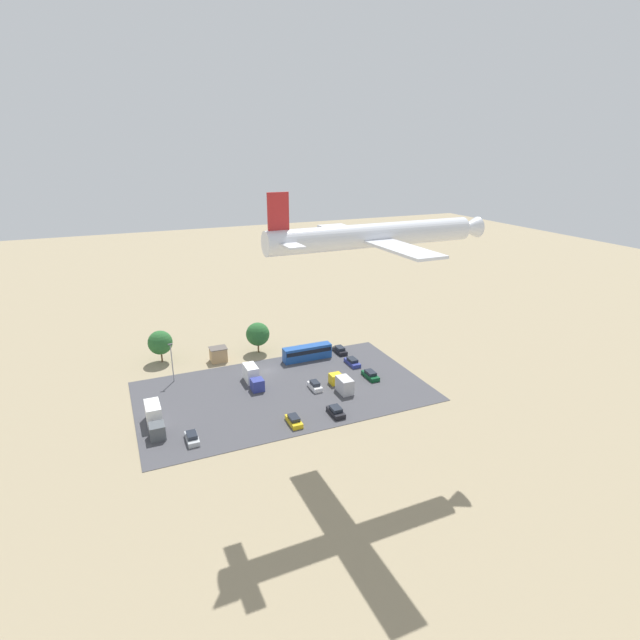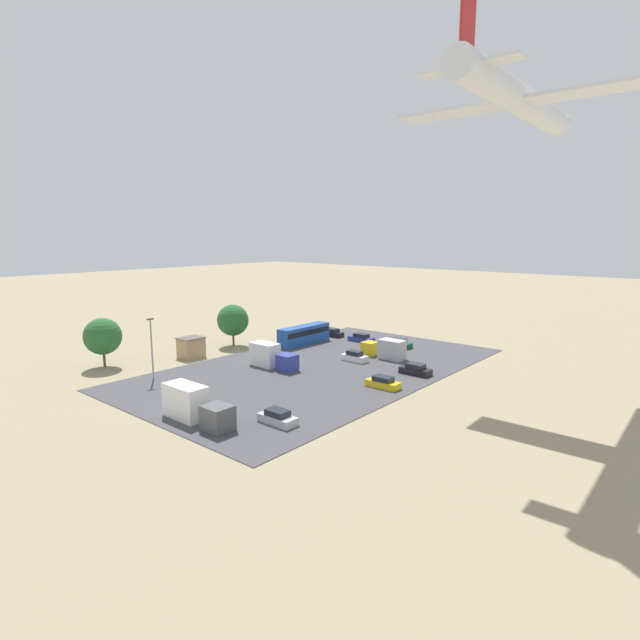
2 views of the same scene
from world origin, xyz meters
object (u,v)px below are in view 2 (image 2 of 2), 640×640
Objects in this scene: bus at (304,334)px; parked_car_2 at (415,370)px; parked_car_1 at (383,383)px; parked_car_0 at (398,343)px; shed_building at (191,347)px; parked_truck_0 at (385,349)px; airplane at (519,100)px; parked_truck_1 at (271,357)px; parked_car_3 at (354,357)px; parked_car_6 at (361,338)px; parked_car_4 at (278,418)px; parked_truck_2 at (194,406)px; parked_car_5 at (332,333)px.

bus reaches higher than parked_car_2.
parked_car_0 is at bearing 26.90° from parked_car_1.
shed_building reaches higher than parked_truck_0.
airplane is (4.41, 19.74, 32.52)m from parked_truck_0.
airplane is (-10.93, 29.42, 32.35)m from parked_truck_1.
shed_building is at bearing 129.05° from parked_truck_0.
airplane is (-8.77, 11.60, 33.28)m from parked_car_1.
parked_car_3 is 0.57× the size of parked_truck_0.
parked_car_6 is at bearing -179.70° from parked_truck_1.
parked_car_4 is 8.69m from parked_truck_2.
parked_car_2 is 1.00× the size of parked_car_4.
parked_car_3 is 12.83m from parked_truck_1.
shed_building reaches higher than parked_car_3.
parked_car_3 is 18.96m from parked_car_5.
parked_car_4 is (29.56, 23.00, -1.13)m from bus.
parked_car_0 is 24.18m from parked_truck_1.
parked_car_6 is (-12.48, -18.04, -0.01)m from parked_car_2.
shed_building is at bearing 69.80° from parked_car_4.
parked_car_4 is (25.53, 9.07, -0.05)m from parked_car_3.
parked_truck_0 is at bearing -114.35° from parked_car_5.
parked_car_6 is at bearing 31.32° from parked_car_3.
parked_car_0 is at bearing 150.51° from airplane.
airplane is at bearing -5.82° from bus.
shed_building is 29.85m from parked_car_6.
bus is 2.33× the size of parked_car_0.
parked_car_0 is (-8.45, 13.96, -1.12)m from bus.
parked_car_6 is (0.46, -7.34, -0.00)m from parked_car_0.
parked_truck_1 is at bearing 96.91° from parked_car_1.
parked_truck_0 is at bearing -162.35° from parked_car_0.
airplane is at bearing -118.66° from parked_car_0.
parked_car_5 is at bearing 49.25° from parked_car_3.
parked_car_2 is at bearing -92.43° from parked_car_3.
bus is 1.21× the size of parked_truck_2.
parked_car_0 is 1.12× the size of parked_car_2.
parked_car_1 is 0.47× the size of parked_truck_2.
parked_truck_2 reaches higher than parked_car_4.
parked_truck_0 is at bearing 179.31° from parked_truck_2.
parked_car_5 is 45.98m from parked_truck_2.
airplane reaches higher than parked_car_4.
bus reaches higher than parked_car_5.
bus is 2.48× the size of parked_car_5.
parked_car_3 is 0.44× the size of parked_truck_2.
parked_car_4 is at bearing -117.78° from airplane.
bus is 37.48m from parked_car_4.
parked_car_1 reaches higher than parked_car_4.
shed_building is 0.34× the size of bus.
airplane reaches higher than parked_car_0.
parked_truck_2 is 49.02m from airplane.
parked_car_1 is (20.90, 10.61, -0.01)m from parked_car_0.
bus is 16.44m from parked_truck_0.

